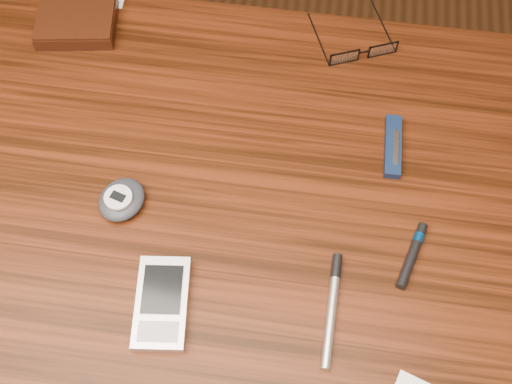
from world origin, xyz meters
TOP-DOWN VIEW (x-y plane):
  - ground at (0.00, 0.00)m, footprint 3.80×3.80m
  - desk at (0.00, 0.00)m, footprint 1.00×0.70m
  - wallet_and_card at (-0.26, 0.27)m, footprint 0.13×0.15m
  - eyeglasses at (0.17, 0.28)m, footprint 0.14×0.14m
  - pda_phone at (-0.04, -0.14)m, footprint 0.07×0.12m
  - pedometer at (-0.12, -0.01)m, footprint 0.07×0.08m
  - pocket_knife at (0.22, 0.12)m, footprint 0.02×0.09m
  - silver_pen at (0.16, -0.10)m, footprint 0.01×0.14m
  - black_blue_pen at (0.25, -0.03)m, footprint 0.04×0.09m

SIDE VIEW (x-z plane):
  - ground at x=0.00m, z-range 0.00..0.00m
  - desk at x=0.00m, z-range 0.27..1.02m
  - silver_pen at x=0.16m, z-range 0.75..0.76m
  - pocket_knife at x=0.22m, z-range 0.75..0.76m
  - black_blue_pen at x=0.25m, z-range 0.75..0.76m
  - pda_phone at x=-0.04m, z-range 0.75..0.77m
  - eyeglasses at x=0.17m, z-range 0.75..0.77m
  - pedometer at x=-0.12m, z-range 0.75..0.77m
  - wallet_and_card at x=-0.26m, z-range 0.75..0.77m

